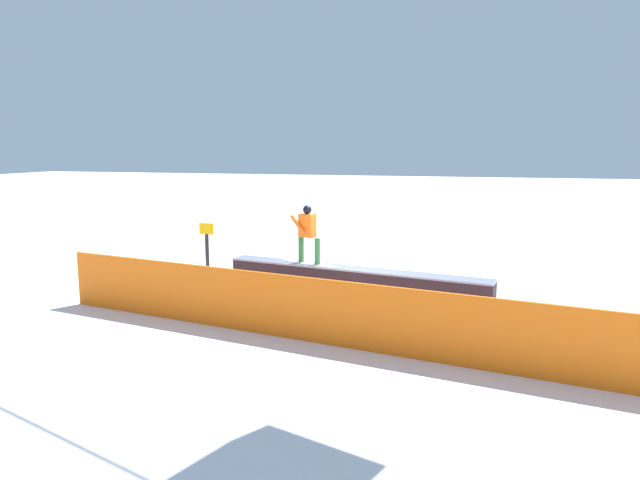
{
  "coord_description": "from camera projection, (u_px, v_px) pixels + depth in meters",
  "views": [
    {
      "loc": [
        -2.91,
        13.37,
        3.69
      ],
      "look_at": [
        0.59,
        0.89,
        1.58
      ],
      "focal_mm": 32.3,
      "sensor_mm": 36.0,
      "label": 1
    }
  ],
  "objects": [
    {
      "name": "ground_plane",
      "position": [
        353.0,
        299.0,
        14.07
      ],
      "size": [
        120.0,
        120.0,
        0.0
      ],
      "primitive_type": "plane",
      "color": "white"
    },
    {
      "name": "safety_fence",
      "position": [
        316.0,
        311.0,
        10.87
      ],
      "size": [
        12.3,
        2.29,
        1.26
      ],
      "primitive_type": "cube",
      "rotation": [
        0.0,
        0.0,
        -0.18
      ],
      "color": "orange",
      "rests_on": "ground_plane"
    },
    {
      "name": "snowboarder",
      "position": [
        308.0,
        232.0,
        14.36
      ],
      "size": [
        1.52,
        0.8,
        1.47
      ],
      "color": "silver",
      "rests_on": "grind_box"
    },
    {
      "name": "grind_box",
      "position": [
        353.0,
        285.0,
        14.01
      ],
      "size": [
        6.68,
        1.76,
        0.78
      ],
      "color": "black",
      "rests_on": "ground_plane"
    },
    {
      "name": "trail_marker",
      "position": [
        207.0,
        252.0,
        15.26
      ],
      "size": [
        0.4,
        0.1,
        1.7
      ],
      "color": "#262628",
      "rests_on": "ground_plane"
    }
  ]
}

